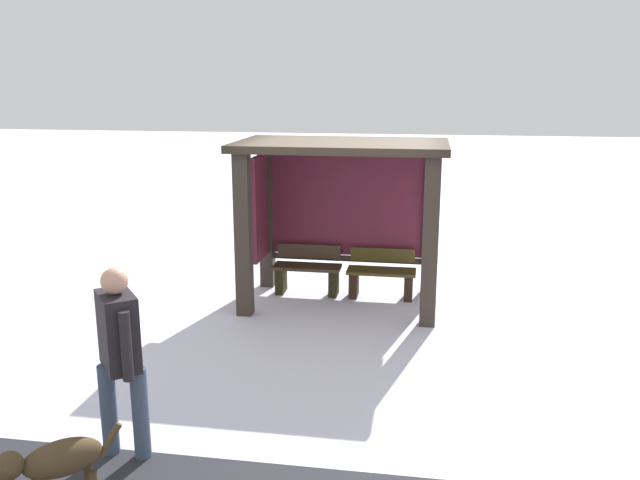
{
  "coord_description": "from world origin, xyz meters",
  "views": [
    {
      "loc": [
        1.15,
        -8.83,
        3.12
      ],
      "look_at": [
        -0.19,
        -0.69,
        1.09
      ],
      "focal_mm": 36.76,
      "sensor_mm": 36.0,
      "label": 1
    }
  ],
  "objects": [
    {
      "name": "bench_center_inside",
      "position": [
        0.55,
        0.38,
        0.31
      ],
      "size": [
        1.0,
        0.39,
        0.7
      ],
      "color": "#4A3F1B",
      "rests_on": "ground"
    },
    {
      "name": "person_walking",
      "position": [
        -1.29,
        -4.16,
        0.98
      ],
      "size": [
        0.49,
        0.55,
        1.66
      ],
      "color": "#262126",
      "rests_on": "ground"
    },
    {
      "name": "ground_plane",
      "position": [
        0.0,
        0.0,
        0.0
      ],
      "size": [
        60.0,
        60.0,
        0.0
      ],
      "primitive_type": "plane",
      "color": "white"
    },
    {
      "name": "dog",
      "position": [
        -1.37,
        -5.06,
        0.47
      ],
      "size": [
        0.7,
        0.63,
        0.66
      ],
      "color": "#493822",
      "rests_on": "ground"
    },
    {
      "name": "bench_left_inside",
      "position": [
        -0.55,
        0.38,
        0.32
      ],
      "size": [
        1.0,
        0.38,
        0.72
      ],
      "color": "#413122",
      "rests_on": "ground"
    },
    {
      "name": "bus_shelter",
      "position": [
        -0.09,
        0.17,
        1.62
      ],
      "size": [
        2.85,
        1.7,
        2.31
      ],
      "color": "#362C24",
      "rests_on": "ground"
    }
  ]
}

